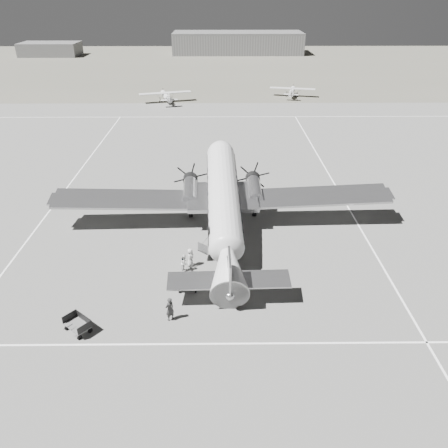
% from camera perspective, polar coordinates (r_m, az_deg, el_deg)
% --- Properties ---
extents(ground, '(260.00, 260.00, 0.00)m').
position_cam_1_polar(ground, '(39.63, 0.91, -1.15)').
color(ground, slate).
rests_on(ground, ground).
extents(taxi_line_near, '(60.00, 0.15, 0.01)m').
position_cam_1_polar(taxi_line_near, '(28.35, 1.61, -15.35)').
color(taxi_line_near, white).
rests_on(taxi_line_near, ground).
extents(taxi_line_right, '(0.15, 80.00, 0.01)m').
position_cam_1_polar(taxi_line_right, '(41.68, 17.64, -1.01)').
color(taxi_line_right, white).
rests_on(taxi_line_right, ground).
extents(taxi_line_left, '(0.15, 60.00, 0.01)m').
position_cam_1_polar(taxi_line_left, '(51.45, -19.90, 4.37)').
color(taxi_line_left, white).
rests_on(taxi_line_left, ground).
extents(taxi_line_horizon, '(90.00, 0.15, 0.01)m').
position_cam_1_polar(taxi_line_horizon, '(76.94, 0.19, 13.83)').
color(taxi_line_horizon, white).
rests_on(taxi_line_horizon, ground).
extents(grass_infield, '(260.00, 90.00, 0.01)m').
position_cam_1_polar(grass_infield, '(130.87, -0.13, 20.00)').
color(grass_infield, '#59564B').
rests_on(grass_infield, ground).
extents(hangar_main, '(42.00, 14.00, 6.60)m').
position_cam_1_polar(hangar_main, '(155.36, 1.79, 22.59)').
color(hangar_main, slate).
rests_on(hangar_main, ground).
extents(shed_secondary, '(18.00, 10.00, 4.00)m').
position_cam_1_polar(shed_secondary, '(159.83, -21.74, 20.46)').
color(shed_secondary, '#565656').
rests_on(shed_secondary, ground).
extents(dc3_airliner, '(32.02, 22.69, 5.98)m').
position_cam_1_polar(dc3_airliner, '(37.90, -0.03, 2.50)').
color(dc3_airliner, '#A9A9AB').
rests_on(dc3_airliner, ground).
extents(light_plane_left, '(11.92, 10.62, 2.09)m').
position_cam_1_polar(light_plane_left, '(87.54, -7.59, 16.12)').
color(light_plane_left, silver).
rests_on(light_plane_left, ground).
extents(light_plane_right, '(10.54, 9.23, 1.90)m').
position_cam_1_polar(light_plane_right, '(92.69, 8.88, 16.67)').
color(light_plane_right, silver).
rests_on(light_plane_right, ground).
extents(baggage_cart_near, '(1.62, 1.16, 0.90)m').
position_cam_1_polar(baggage_cart_near, '(32.40, -4.75, -7.91)').
color(baggage_cart_near, '#565656').
rests_on(baggage_cart_near, ground).
extents(baggage_cart_far, '(2.23, 2.16, 1.03)m').
position_cam_1_polar(baggage_cart_far, '(30.35, -18.58, -12.38)').
color(baggage_cart_far, '#565656').
rests_on(baggage_cart_far, ground).
extents(ground_crew, '(0.77, 0.75, 1.78)m').
position_cam_1_polar(ground_crew, '(29.67, -7.11, -10.96)').
color(ground_crew, '#292929').
rests_on(ground_crew, ground).
extents(ramp_agent, '(0.72, 0.84, 1.50)m').
position_cam_1_polar(ramp_agent, '(34.25, -5.18, -5.07)').
color(ramp_agent, silver).
rests_on(ramp_agent, ground).
extents(passenger, '(0.67, 0.87, 1.57)m').
position_cam_1_polar(passenger, '(34.78, -4.41, -4.38)').
color(passenger, '#ADADAA').
rests_on(passenger, ground).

